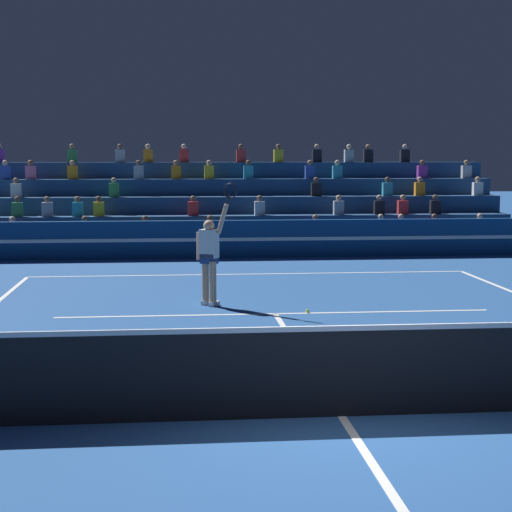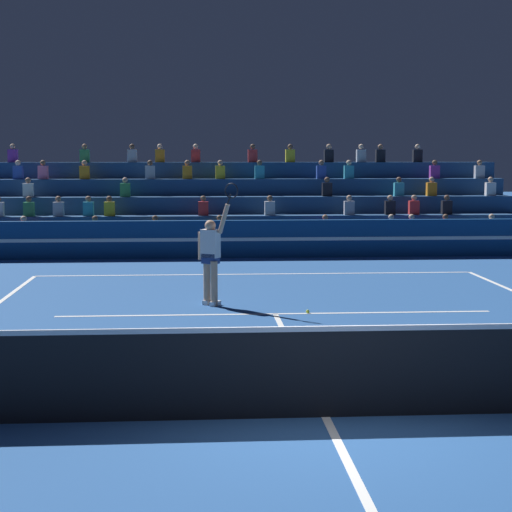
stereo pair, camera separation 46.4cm
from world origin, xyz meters
The scene contains 7 objects.
ground_plane centered at (0.00, 0.00, 0.00)m, with size 120.00×120.00×0.00m, color #285699.
court_lines centered at (0.00, 0.00, 0.00)m, with size 11.10×23.90×0.01m.
tennis_net centered at (0.00, 0.00, 0.54)m, with size 12.00×0.10×1.10m.
sponsor_banner_wall centered at (0.00, 15.46, 0.55)m, with size 18.00×0.26×1.10m.
bleacher_stand centered at (0.00, 19.26, 1.02)m, with size 17.89×4.75×3.38m.
tennis_player centered at (-1.19, 7.47, 0.99)m, with size 0.83×0.64×2.49m.
tennis_ball centered at (0.62, 6.46, 0.03)m, with size 0.07×0.07×0.07m, color #C6DB33.
Camera 1 is at (-1.90, -9.39, 2.97)m, focal length 60.00 mm.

